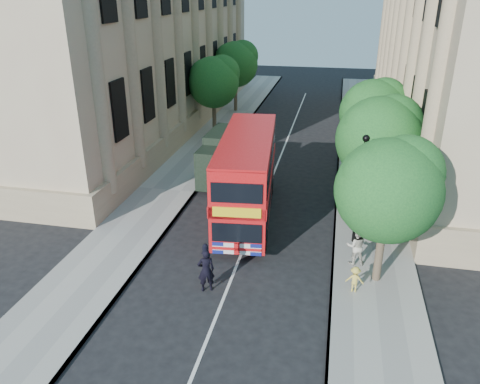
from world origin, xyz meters
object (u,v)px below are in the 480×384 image
Objects in this scene: police_constable at (206,270)px; lamp_post at (360,194)px; box_van at (225,159)px; woman_pedestrian at (356,246)px; double_decker_bus at (247,175)px.

lamp_post is at bearing -163.61° from police_constable.
box_van is 3.11× the size of woman_pedestrian.
woman_pedestrian reaches higher than police_constable.
box_van is 11.41m from police_constable.
double_decker_bus is 1.76× the size of box_van.
double_decker_bus is 5.14× the size of police_constable.
police_constable is at bearing -78.80° from box_van.
lamp_post is 2.50m from woman_pedestrian.
woman_pedestrian is (-0.05, -1.98, -1.53)m from lamp_post.
double_decker_bus is at bearing 162.52° from lamp_post.
police_constable is at bearing 20.10° from woman_pedestrian.
lamp_post is 0.97× the size of box_van.
box_van is at bearing 110.91° from double_decker_bus.
double_decker_bus is at bearing -116.89° from police_constable.
woman_pedestrian is at bearing -40.06° from double_decker_bus.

